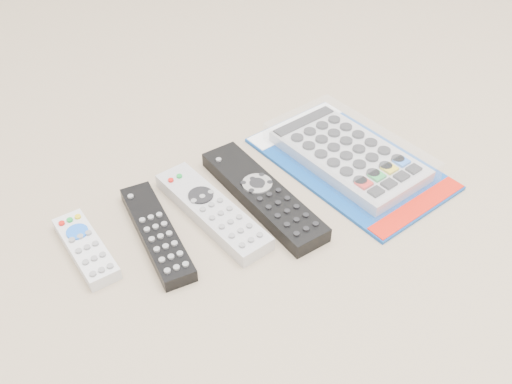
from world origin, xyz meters
TOP-DOWN VIEW (x-y plane):
  - remote_small_grey at (-0.23, 0.07)m, footprint 0.05×0.15m
  - remote_slim_black at (-0.13, 0.04)m, footprint 0.08×0.21m
  - remote_silver_dvd at (-0.05, 0.03)m, footprint 0.07×0.23m
  - remote_large_black at (0.04, 0.01)m, footprint 0.07×0.26m
  - jumbo_remote_packaged at (0.21, 0.01)m, footprint 0.21×0.33m

SIDE VIEW (x-z plane):
  - remote_small_grey at x=-0.23m, z-range 0.00..0.02m
  - remote_slim_black at x=-0.13m, z-range 0.00..0.02m
  - remote_silver_dvd at x=-0.05m, z-range 0.00..0.03m
  - remote_large_black at x=0.04m, z-range 0.00..0.03m
  - jumbo_remote_packaged at x=0.21m, z-range 0.00..0.04m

